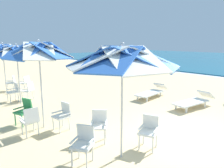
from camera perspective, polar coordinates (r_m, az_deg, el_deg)
ground_plane at (r=6.66m, az=20.43°, el=-13.44°), size 80.00×80.00×0.00m
beach_umbrella_0 at (r=4.60m, az=2.82°, el=7.05°), size 2.53×2.53×2.72m
plastic_chair_0 at (r=5.91m, az=-3.55°, el=-10.68°), size 0.63×0.63×0.87m
plastic_chair_1 at (r=5.61m, az=10.07°, el=-12.11°), size 0.57×0.59×0.87m
plastic_chair_2 at (r=4.96m, az=-7.78°, el=-15.34°), size 0.61×0.62×0.87m
beach_umbrella_1 at (r=6.76m, az=-19.32°, el=8.36°), size 2.15×2.15×2.80m
plastic_chair_3 at (r=6.62m, az=-21.38°, el=-9.01°), size 0.47×0.44×0.87m
plastic_chair_4 at (r=6.78m, az=-13.30°, el=-8.01°), size 0.48×0.51×0.87m
plastic_chair_5 at (r=7.58m, az=-22.77°, el=-6.54°), size 0.55×0.57×0.87m
beach_umbrella_2 at (r=9.93m, az=-24.61°, el=8.02°), size 2.35×2.35×2.65m
plastic_chair_6 at (r=10.68m, az=-25.17°, el=-1.66°), size 0.45×0.48×0.87m
plastic_chair_7 at (r=10.62m, az=-21.84°, el=-1.47°), size 0.62×0.61×0.87m
beach_umbrella_3 at (r=12.35m, az=-27.68°, el=8.32°), size 2.17×2.17×2.70m
plastic_chair_8 at (r=12.71m, az=-22.59°, el=0.49°), size 0.60×0.58×0.87m
plastic_chair_10 at (r=13.03m, az=-25.74°, el=0.48°), size 0.59×0.61×0.87m
sun_lounger_1 at (r=9.46m, az=21.44°, el=-4.29°), size 0.90×2.21×0.62m
sun_lounger_2 at (r=10.56m, az=10.80°, el=-2.10°), size 0.85×2.20×0.62m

